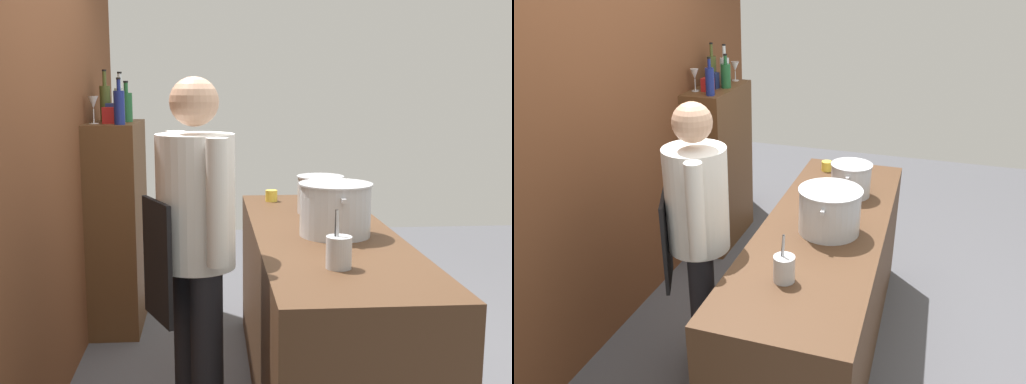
{
  "view_description": "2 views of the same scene",
  "coord_description": "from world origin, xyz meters",
  "views": [
    {
      "loc": [
        -3.06,
        0.57,
        1.62
      ],
      "look_at": [
        0.19,
        0.33,
        1.07
      ],
      "focal_mm": 44.51,
      "sensor_mm": 36.0,
      "label": 1
    },
    {
      "loc": [
        -2.63,
        -0.52,
        2.25
      ],
      "look_at": [
        0.07,
        0.36,
        1.03
      ],
      "focal_mm": 35.95,
      "sensor_mm": 36.0,
      "label": 2
    }
  ],
  "objects": [
    {
      "name": "wine_bottle_green",
      "position": [
        1.22,
        1.11,
        1.49
      ],
      "size": [
        0.08,
        0.08,
        0.27
      ],
      "color": "#1E592D",
      "rests_on": "bar_cabinet"
    },
    {
      "name": "butter_jar",
      "position": [
        0.87,
        0.18,
        0.94
      ],
      "size": [
        0.08,
        0.08,
        0.07
      ],
      "primitive_type": "cylinder",
      "color": "yellow",
      "rests_on": "prep_counter"
    },
    {
      "name": "ground_plane",
      "position": [
        0.0,
        0.0,
        0.0
      ],
      "size": [
        8.0,
        8.0,
        0.0
      ],
      "primitive_type": "plane",
      "color": "#4C4C51"
    },
    {
      "name": "wine_glass_wide",
      "position": [
        1.52,
        1.15,
        1.5
      ],
      "size": [
        0.07,
        0.07,
        0.16
      ],
      "color": "silver",
      "rests_on": "bar_cabinet"
    },
    {
      "name": "spice_tin_red",
      "position": [
        1.06,
        1.2,
        1.44
      ],
      "size": [
        0.08,
        0.08,
        0.1
      ],
      "primitive_type": "cube",
      "color": "red",
      "rests_on": "bar_cabinet"
    },
    {
      "name": "stockpot_large",
      "position": [
        -0.08,
        -0.04,
        1.03
      ],
      "size": [
        0.42,
        0.36,
        0.26
      ],
      "color": "#B7BABF",
      "rests_on": "prep_counter"
    },
    {
      "name": "prep_counter",
      "position": [
        0.0,
        0.0,
        0.45
      ],
      "size": [
        2.2,
        0.7,
        0.9
      ],
      "primitive_type": "cube",
      "color": "#472D1C",
      "rests_on": "ground_plane"
    },
    {
      "name": "chef",
      "position": [
        -0.37,
        0.63,
        0.96
      ],
      "size": [
        0.49,
        0.4,
        1.66
      ],
      "rotation": [
        0.0,
        0.0,
        3.57
      ],
      "color": "black",
      "rests_on": "ground_plane"
    },
    {
      "name": "wine_bottle_olive",
      "position": [
        1.28,
        1.26,
        1.51
      ],
      "size": [
        0.07,
        0.07,
        0.34
      ],
      "color": "#475123",
      "rests_on": "bar_cabinet"
    },
    {
      "name": "brick_back_panel",
      "position": [
        0.0,
        1.4,
        1.5
      ],
      "size": [
        4.4,
        0.1,
        3.0
      ],
      "primitive_type": "cube",
      "color": "brown",
      "rests_on": "ground_plane"
    },
    {
      "name": "wine_bottle_clear",
      "position": [
        1.32,
        1.16,
        1.5
      ],
      "size": [
        0.08,
        0.08,
        0.33
      ],
      "color": "silver",
      "rests_on": "bar_cabinet"
    },
    {
      "name": "stockpot_small",
      "position": [
        0.48,
        -0.06,
        1.01
      ],
      "size": [
        0.33,
        0.27,
        0.21
      ],
      "color": "#B7BABF",
      "rests_on": "prep_counter"
    },
    {
      "name": "wine_bottle_cobalt",
      "position": [
        0.92,
        1.12,
        1.49
      ],
      "size": [
        0.07,
        0.07,
        0.29
      ],
      "color": "navy",
      "rests_on": "bar_cabinet"
    },
    {
      "name": "bar_cabinet",
      "position": [
        1.21,
        1.19,
        0.69
      ],
      "size": [
        0.76,
        0.32,
        1.38
      ],
      "primitive_type": "cube",
      "color": "brown",
      "rests_on": "ground_plane"
    },
    {
      "name": "utensil_crock",
      "position": [
        -0.64,
        0.06,
        0.97
      ],
      "size": [
        0.1,
        0.1,
        0.24
      ],
      "color": "#B7BABF",
      "rests_on": "prep_counter"
    },
    {
      "name": "wine_glass_tall",
      "position": [
        1.03,
        1.29,
        1.51
      ],
      "size": [
        0.07,
        0.07,
        0.17
      ],
      "color": "silver",
      "rests_on": "bar_cabinet"
    },
    {
      "name": "spice_tin_navy",
      "position": [
        1.17,
        1.2,
        1.45
      ],
      "size": [
        0.07,
        0.07,
        0.13
      ],
      "primitive_type": "cube",
      "color": "navy",
      "rests_on": "bar_cabinet"
    }
  ]
}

